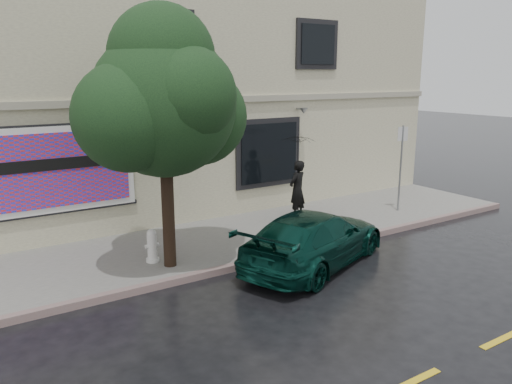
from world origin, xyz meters
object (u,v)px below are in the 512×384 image
pedestrian (297,190)px  street_tree (164,105)px  car (315,239)px  fire_hydrant (152,246)px

pedestrian → street_tree: (-4.63, -1.46, 2.66)m
car → fire_hydrant: car is taller
car → pedestrian: bearing=-51.6°
fire_hydrant → street_tree: bearing=-47.7°
street_tree → fire_hydrant: (-0.24, 0.43, -3.14)m
street_tree → fire_hydrant: street_tree is taller
car → fire_hydrant: (-3.20, 1.84, -0.11)m
pedestrian → car: bearing=40.4°
car → pedestrian: 3.34m
car → street_tree: street_tree is taller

